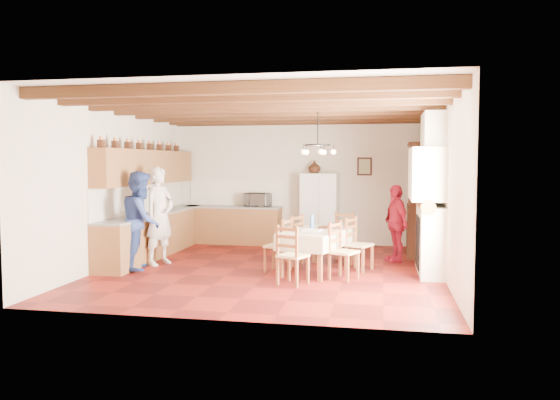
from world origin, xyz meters
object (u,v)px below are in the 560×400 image
Objects in this scene: chair_end_near at (293,254)px; chair_end_far at (341,237)px; chair_right_near at (344,251)px; chair_right_far at (359,244)px; chair_left_far at (290,239)px; hutch at (420,199)px; person_woman_blue at (141,220)px; chair_left_near at (278,245)px; refrigerator at (321,209)px; person_man at (159,216)px; dining_table at (317,234)px; person_woman_red at (396,223)px; microwave at (258,200)px.

chair_end_far is at bearing -82.34° from chair_end_near.
chair_right_near is 0.87m from chair_right_far.
chair_left_far is 1.60m from chair_right_near.
hutch is 1.31× the size of person_woman_blue.
person_woman_blue reaches higher than chair_left_near.
refrigerator is 1.76× the size of chair_end_near.
person_man is (-2.74, -2.95, 0.09)m from refrigerator.
chair_left_near is at bearing 14.95° from chair_left_far.
chair_left_far and chair_right_near have the same top height.
dining_table is 1.96× the size of chair_left_near.
person_man is (-3.36, -0.98, 0.45)m from chair_end_far.
chair_right_near is at bearing -110.05° from person_woman_blue.
person_woman_red reaches higher than chair_left_near.
chair_left_near is 1.00× the size of chair_end_far.
dining_table is 1.96× the size of chair_right_near.
hutch is at bearing 47.42° from dining_table.
chair_left_near and chair_left_far have the same top height.
hutch is 3.09m from chair_right_near.
chair_end_far is at bearing 50.71° from chair_right_far.
microwave is (-2.51, 2.71, 0.58)m from chair_right_far.
chair_end_near is 1.67× the size of microwave.
chair_left_near is 2.53m from person_woman_red.
chair_end_far is (0.33, 1.09, -0.19)m from dining_table.
hutch reaches higher than microwave.
hutch reaches higher than person_man.
chair_end_near is at bearing -57.94° from person_woman_red.
chair_left_far is 1.00× the size of chair_right_far.
person_woman_red is (1.06, 0.18, 0.28)m from chair_end_far.
person_woman_blue is (-3.68, 0.19, 0.42)m from chair_right_near.
person_woman_red is at bearing -41.96° from refrigerator.
microwave is (-1.49, -0.09, 0.21)m from refrigerator.
refrigerator is 4.16m from chair_end_near.
person_woman_red is at bearing 136.66° from chair_left_near.
chair_right_far is at bearing 10.06° from chair_right_near.
person_woman_red is at bearing 42.30° from dining_table.
person_woman_red reaches higher than chair_right_far.
chair_end_near is (-1.00, -1.35, 0.00)m from chair_right_far.
hutch is 2.45× the size of chair_right_far.
chair_left_far is 2.52m from person_man.
person_woman_blue is (-0.14, -0.50, -0.04)m from person_man.
chair_left_far is 2.13m from person_woman_red.
refrigerator is at bearing -164.56° from chair_left_far.
chair_left_far and chair_right_far have the same top height.
person_woman_red is at bearing -8.00° from chair_right_far.
dining_table is 1.96× the size of chair_left_far.
chair_end_near is (-0.26, -1.09, -0.19)m from dining_table.
person_woman_blue reaches higher than refrigerator.
chair_end_near is at bearing -120.65° from person_woman_blue.
chair_left_far is at bearing -55.73° from chair_end_near.
chair_end_near is 0.51× the size of person_man.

